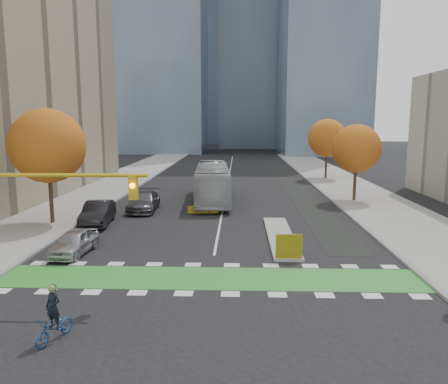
# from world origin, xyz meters

# --- Properties ---
(ground) EXTENTS (300.00, 300.00, 0.00)m
(ground) POSITION_xyz_m (0.00, 0.00, 0.00)
(ground) COLOR black
(ground) RESTS_ON ground
(sidewalk_west) EXTENTS (7.00, 120.00, 0.15)m
(sidewalk_west) POSITION_xyz_m (-13.50, 20.00, 0.07)
(sidewalk_west) COLOR gray
(sidewalk_west) RESTS_ON ground
(sidewalk_east) EXTENTS (7.00, 120.00, 0.15)m
(sidewalk_east) POSITION_xyz_m (13.50, 20.00, 0.07)
(sidewalk_east) COLOR gray
(sidewalk_east) RESTS_ON ground
(curb_west) EXTENTS (0.30, 120.00, 0.16)m
(curb_west) POSITION_xyz_m (-10.00, 20.00, 0.07)
(curb_west) COLOR gray
(curb_west) RESTS_ON ground
(curb_east) EXTENTS (0.30, 120.00, 0.16)m
(curb_east) POSITION_xyz_m (10.00, 20.00, 0.07)
(curb_east) COLOR gray
(curb_east) RESTS_ON ground
(bike_crossing) EXTENTS (20.00, 3.00, 0.01)m
(bike_crossing) POSITION_xyz_m (0.00, 1.50, 0.01)
(bike_crossing) COLOR #2F8D2E
(bike_crossing) RESTS_ON ground
(centre_line) EXTENTS (0.15, 70.00, 0.01)m
(centre_line) POSITION_xyz_m (0.00, 40.00, 0.01)
(centre_line) COLOR silver
(centre_line) RESTS_ON ground
(bike_lane_paint) EXTENTS (2.50, 50.00, 0.01)m
(bike_lane_paint) POSITION_xyz_m (7.50, 30.00, 0.01)
(bike_lane_paint) COLOR black
(bike_lane_paint) RESTS_ON ground
(median_island) EXTENTS (1.60, 10.00, 0.16)m
(median_island) POSITION_xyz_m (4.00, 9.00, 0.08)
(median_island) COLOR gray
(median_island) RESTS_ON ground
(hazard_board) EXTENTS (1.40, 0.12, 1.30)m
(hazard_board) POSITION_xyz_m (4.00, 4.20, 0.80)
(hazard_board) COLOR yellow
(hazard_board) RESTS_ON median_island
(tower_nw) EXTENTS (22.00, 22.00, 70.00)m
(tower_nw) POSITION_xyz_m (-18.00, 90.00, 35.00)
(tower_nw) COLOR #47566B
(tower_nw) RESTS_ON ground
(tower_ne) EXTENTS (18.00, 24.00, 60.00)m
(tower_ne) POSITION_xyz_m (20.00, 85.00, 30.00)
(tower_ne) COLOR #47566B
(tower_ne) RESTS_ON ground
(tower_far) EXTENTS (26.00, 26.00, 80.00)m
(tower_far) POSITION_xyz_m (-4.00, 140.00, 40.00)
(tower_far) COLOR #47566B
(tower_far) RESTS_ON ground
(tree_west) EXTENTS (5.20, 5.20, 8.22)m
(tree_west) POSITION_xyz_m (-12.00, 12.00, 5.62)
(tree_west) COLOR #332114
(tree_west) RESTS_ON ground
(tree_east_near) EXTENTS (4.40, 4.40, 7.08)m
(tree_east_near) POSITION_xyz_m (12.00, 22.00, 4.86)
(tree_east_near) COLOR #332114
(tree_east_near) RESTS_ON ground
(tree_east_far) EXTENTS (4.80, 4.80, 7.65)m
(tree_east_far) POSITION_xyz_m (12.50, 38.00, 5.24)
(tree_east_far) COLOR #332114
(tree_east_far) RESTS_ON ground
(traffic_signal_west) EXTENTS (8.53, 0.56, 5.20)m
(traffic_signal_west) POSITION_xyz_m (-7.93, -0.51, 4.03)
(traffic_signal_west) COLOR #BF9914
(traffic_signal_west) RESTS_ON ground
(cyclist) EXTENTS (1.14, 1.80, 1.96)m
(cyclist) POSITION_xyz_m (-4.81, -4.60, 0.65)
(cyclist) COLOR navy
(cyclist) RESTS_ON ground
(bus) EXTENTS (3.74, 12.76, 3.51)m
(bus) POSITION_xyz_m (-1.09, 21.56, 1.76)
(bus) COLOR #A9AEB0
(bus) RESTS_ON ground
(parked_car_a) EXTENTS (1.93, 4.14, 1.37)m
(parked_car_a) POSITION_xyz_m (-7.78, 5.04, 0.69)
(parked_car_a) COLOR #A9A9AF
(parked_car_a) RESTS_ON ground
(parked_car_b) EXTENTS (2.27, 5.18, 1.65)m
(parked_car_b) POSITION_xyz_m (-8.72, 12.07, 0.83)
(parked_car_b) COLOR black
(parked_car_b) RESTS_ON ground
(parked_car_c) EXTENTS (2.42, 5.48, 1.57)m
(parked_car_c) POSITION_xyz_m (-6.50, 17.07, 0.78)
(parked_car_c) COLOR #48484D
(parked_car_c) RESTS_ON ground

